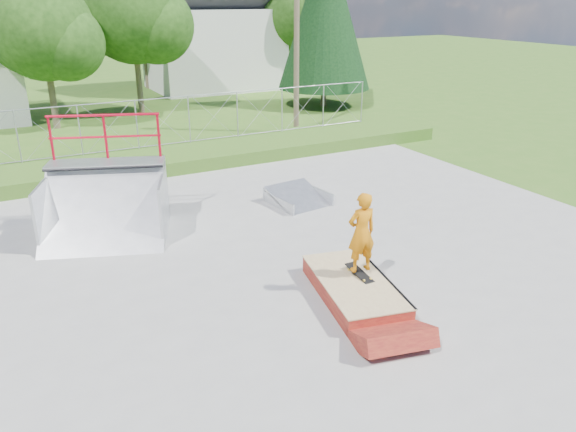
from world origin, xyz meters
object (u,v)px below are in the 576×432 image
at_px(grind_box, 354,289).
at_px(quarter_pipe, 102,183).
at_px(flat_bank_ramp, 299,197).
at_px(skater, 361,236).

relative_size(grind_box, quarter_pipe, 1.02).
xyz_separation_m(grind_box, flat_bank_ramp, (1.70, 5.39, 0.02)).
distance_m(quarter_pipe, skater, 6.73).
bearing_deg(grind_box, quarter_pipe, 137.01).
bearing_deg(skater, grind_box, 35.51).
bearing_deg(skater, flat_bank_ramp, -101.15).
distance_m(flat_bank_ramp, skater, 5.57).
relative_size(quarter_pipe, skater, 1.75).
distance_m(quarter_pipe, flat_bank_ramp, 5.67).
bearing_deg(quarter_pipe, flat_bank_ramp, 19.17).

